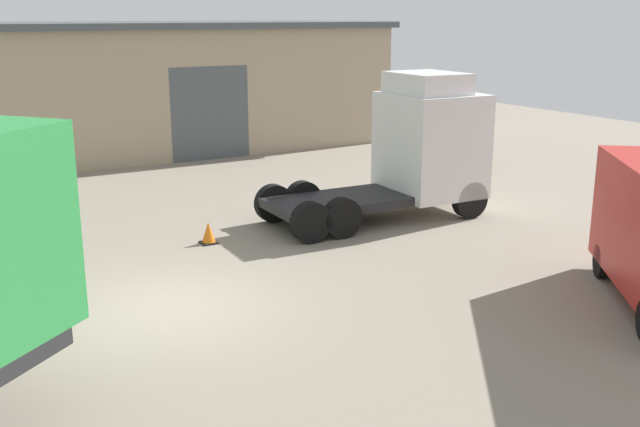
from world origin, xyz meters
TOP-DOWN VIEW (x-y plane):
  - ground_plane at (0.00, 0.00)m, footprint 60.00×60.00m
  - warehouse_building at (0.00, 18.08)m, footprint 30.83×8.66m
  - tractor_unit_white at (8.54, 3.37)m, footprint 6.23×2.72m
  - gravel_pile at (11.81, 7.29)m, footprint 3.02×3.02m
  - traffic_cone at (2.34, 3.62)m, footprint 0.40×0.40m

SIDE VIEW (x-z plane):
  - ground_plane at x=0.00m, z-range 0.00..0.00m
  - traffic_cone at x=2.34m, z-range -0.02..0.53m
  - gravel_pile at x=11.81m, z-range 0.00..1.18m
  - tractor_unit_white at x=8.54m, z-range -0.11..3.87m
  - warehouse_building at x=0.00m, z-range 0.01..5.22m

